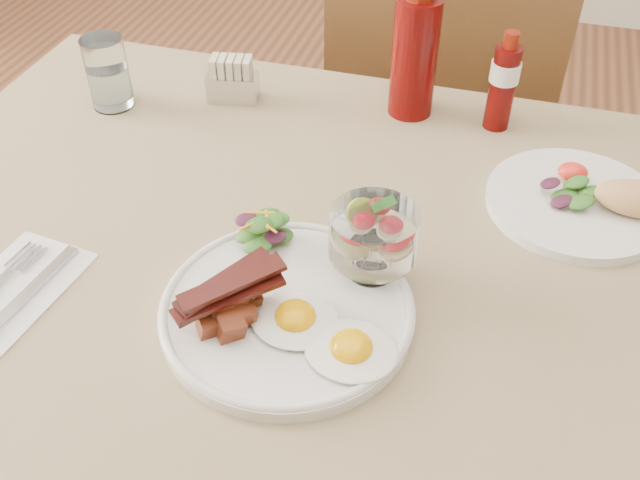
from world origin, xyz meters
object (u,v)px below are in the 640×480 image
main_plate (287,311)px  sugar_caddy (233,81)px  hot_sauce_bottle (503,83)px  ketchup_bottle (415,55)px  chair_far (438,131)px  second_plate (591,200)px  water_glass (109,77)px  fruit_cup (373,235)px  table (365,313)px

main_plate → sugar_caddy: (-0.23, 0.42, 0.02)m
main_plate → hot_sauce_bottle: (0.18, 0.46, 0.06)m
sugar_caddy → ketchup_bottle: bearing=-1.8°
chair_far → main_plate: chair_far is taller
main_plate → ketchup_bottle: size_ratio=1.39×
second_plate → chair_far: bearing=117.3°
chair_far → ketchup_bottle: bearing=-93.4°
water_glass → ketchup_bottle: bearing=14.0°
sugar_caddy → chair_far: bearing=39.7°
second_plate → sugar_caddy: (-0.54, 0.13, 0.02)m
hot_sauce_bottle → water_glass: bearing=-169.6°
chair_far → fruit_cup: (0.01, -0.69, 0.30)m
second_plate → table: bearing=-144.6°
chair_far → hot_sauce_bottle: size_ratio=6.19×
chair_far → fruit_cup: bearing=-89.2°
table → chair_far: 0.68m
second_plate → ketchup_bottle: bearing=147.3°
table → main_plate: main_plate is taller
table → sugar_caddy: sugar_caddy is taller
second_plate → hot_sauce_bottle: hot_sauce_bottle is taller
main_plate → sugar_caddy: size_ratio=3.32×
ketchup_bottle → sugar_caddy: (-0.27, -0.04, -0.06)m
chair_far → ketchup_bottle: (-0.02, -0.31, 0.32)m
main_plate → water_glass: 0.53m
hot_sauce_bottle → second_plate: bearing=-50.8°
second_plate → water_glass: water_glass is taller
water_glass → main_plate: bearing=-40.9°
table → sugar_caddy: (-0.29, 0.31, 0.12)m
table → chair_far: (0.00, 0.66, -0.14)m
table → second_plate: second_plate is taller
chair_far → fruit_cup: chair_far is taller
second_plate → fruit_cup: bearing=-139.3°
main_plate → water_glass: (-0.40, 0.35, 0.04)m
chair_far → ketchup_bottle: size_ratio=4.61×
main_plate → table: bearing=58.8°
fruit_cup → second_plate: fruit_cup is taller
chair_far → ketchup_bottle: 0.45m
ketchup_bottle → chair_far: bearing=86.6°
hot_sauce_bottle → sugar_caddy: size_ratio=1.78×
table → water_glass: water_glass is taller
main_plate → sugar_caddy: bearing=118.7°
second_plate → hot_sauce_bottle: 0.22m
chair_far → water_glass: bearing=-137.8°
main_plate → second_plate: (0.32, 0.29, 0.01)m
fruit_cup → hot_sauce_bottle: (0.10, 0.38, 0.00)m
fruit_cup → ketchup_bottle: 0.38m
table → ketchup_bottle: size_ratio=6.59×
fruit_cup → second_plate: 0.32m
sugar_caddy → hot_sauce_bottle: bearing=-5.3°
chair_far → main_plate: size_ratio=3.32×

